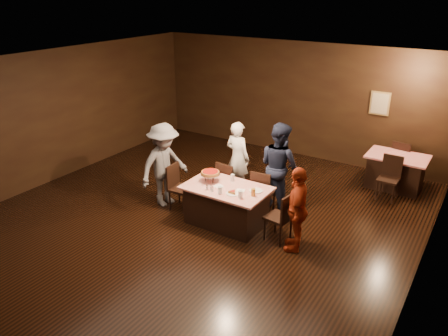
{
  "coord_description": "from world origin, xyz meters",
  "views": [
    {
      "loc": [
        4.53,
        -5.56,
        4.3
      ],
      "look_at": [
        0.31,
        1.05,
        1.0
      ],
      "focal_mm": 35.0,
      "sensor_mm": 36.0,
      "label": 1
    }
  ],
  "objects_px": {
    "chair_back_far": "(402,160)",
    "glass_front_left": "(220,190)",
    "glass_amber": "(253,192)",
    "diner_white_jacket": "(238,158)",
    "plate_empty": "(256,191)",
    "diner_red_shirt": "(297,209)",
    "chair_end_right": "(278,216)",
    "glass_back": "(233,178)",
    "main_table": "(226,205)",
    "diner_navy_hoodie": "(279,166)",
    "chair_far_left": "(229,183)",
    "chair_end_left": "(181,188)",
    "chair_back_near": "(388,179)",
    "back_table": "(395,172)",
    "pizza_stand": "(210,173)",
    "glass_front_right": "(240,194)",
    "diner_grey_knit": "(164,165)",
    "chair_far_right": "(263,192)"
  },
  "relations": [
    {
      "from": "back_table",
      "to": "glass_front_left",
      "type": "distance_m",
      "value": 4.43
    },
    {
      "from": "chair_far_left",
      "to": "diner_navy_hoodie",
      "type": "xyz_separation_m",
      "value": [
        0.92,
        0.42,
        0.44
      ]
    },
    {
      "from": "plate_empty",
      "to": "diner_grey_knit",
      "type": "bearing_deg",
      "value": -176.01
    },
    {
      "from": "chair_end_right",
      "to": "glass_back",
      "type": "height_order",
      "value": "chair_end_right"
    },
    {
      "from": "chair_far_left",
      "to": "plate_empty",
      "type": "bearing_deg",
      "value": 152.44
    },
    {
      "from": "diner_navy_hoodie",
      "to": "glass_front_left",
      "type": "distance_m",
      "value": 1.54
    },
    {
      "from": "diner_white_jacket",
      "to": "diner_red_shirt",
      "type": "relative_size",
      "value": 1.06
    },
    {
      "from": "diner_grey_knit",
      "to": "glass_front_left",
      "type": "relative_size",
      "value": 12.62
    },
    {
      "from": "diner_red_shirt",
      "to": "glass_amber",
      "type": "xyz_separation_m",
      "value": [
        -0.88,
        0.04,
        0.07
      ]
    },
    {
      "from": "back_table",
      "to": "glass_back",
      "type": "xyz_separation_m",
      "value": [
        -2.41,
        -3.15,
        0.46
      ]
    },
    {
      "from": "chair_end_right",
      "to": "chair_back_far",
      "type": "relative_size",
      "value": 1.0
    },
    {
      "from": "chair_back_near",
      "to": "glass_front_left",
      "type": "xyz_separation_m",
      "value": [
        -2.31,
        -3.05,
        0.37
      ]
    },
    {
      "from": "chair_back_far",
      "to": "diner_navy_hoodie",
      "type": "xyz_separation_m",
      "value": [
        -1.84,
        -2.88,
        0.44
      ]
    },
    {
      "from": "chair_back_far",
      "to": "pizza_stand",
      "type": "height_order",
      "value": "pizza_stand"
    },
    {
      "from": "glass_front_right",
      "to": "glass_amber",
      "type": "xyz_separation_m",
      "value": [
        0.15,
        0.2,
        0.0
      ]
    },
    {
      "from": "chair_end_right",
      "to": "diner_navy_hoodie",
      "type": "xyz_separation_m",
      "value": [
        -0.58,
        1.17,
        0.44
      ]
    },
    {
      "from": "chair_back_near",
      "to": "chair_back_far",
      "type": "height_order",
      "value": "same"
    },
    {
      "from": "chair_end_right",
      "to": "glass_back",
      "type": "bearing_deg",
      "value": -96.08
    },
    {
      "from": "chair_end_right",
      "to": "diner_white_jacket",
      "type": "relative_size",
      "value": 0.58
    },
    {
      "from": "back_table",
      "to": "diner_white_jacket",
      "type": "height_order",
      "value": "diner_white_jacket"
    },
    {
      "from": "chair_end_left",
      "to": "diner_navy_hoodie",
      "type": "distance_m",
      "value": 2.04
    },
    {
      "from": "chair_end_left",
      "to": "glass_amber",
      "type": "xyz_separation_m",
      "value": [
        1.7,
        -0.05,
        0.37
      ]
    },
    {
      "from": "main_table",
      "to": "plate_empty",
      "type": "bearing_deg",
      "value": 15.26
    },
    {
      "from": "chair_far_right",
      "to": "chair_back_near",
      "type": "relative_size",
      "value": 1.0
    },
    {
      "from": "main_table",
      "to": "chair_back_far",
      "type": "height_order",
      "value": "chair_back_far"
    },
    {
      "from": "glass_amber",
      "to": "diner_red_shirt",
      "type": "bearing_deg",
      "value": -2.88
    },
    {
      "from": "main_table",
      "to": "chair_far_left",
      "type": "height_order",
      "value": "chair_far_left"
    },
    {
      "from": "chair_back_far",
      "to": "glass_front_left",
      "type": "height_order",
      "value": "chair_back_far"
    },
    {
      "from": "back_table",
      "to": "chair_back_far",
      "type": "relative_size",
      "value": 1.37
    },
    {
      "from": "main_table",
      "to": "diner_navy_hoodie",
      "type": "relative_size",
      "value": 0.88
    },
    {
      "from": "diner_white_jacket",
      "to": "plate_empty",
      "type": "relative_size",
      "value": 6.54
    },
    {
      "from": "diner_red_shirt",
      "to": "back_table",
      "type": "bearing_deg",
      "value": 146.6
    },
    {
      "from": "main_table",
      "to": "plate_empty",
      "type": "relative_size",
      "value": 6.4
    },
    {
      "from": "main_table",
      "to": "glass_amber",
      "type": "relative_size",
      "value": 11.43
    },
    {
      "from": "glass_front_left",
      "to": "glass_back",
      "type": "bearing_deg",
      "value": 99.46
    },
    {
      "from": "chair_back_near",
      "to": "glass_front_left",
      "type": "relative_size",
      "value": 6.79
    },
    {
      "from": "main_table",
      "to": "diner_white_jacket",
      "type": "relative_size",
      "value": 0.98
    },
    {
      "from": "chair_back_near",
      "to": "glass_amber",
      "type": "xyz_separation_m",
      "value": [
        -1.76,
        -2.8,
        0.37
      ]
    },
    {
      "from": "chair_end_left",
      "to": "glass_front_left",
      "type": "distance_m",
      "value": 1.24
    },
    {
      "from": "plate_empty",
      "to": "glass_back",
      "type": "distance_m",
      "value": 0.62
    },
    {
      "from": "glass_amber",
      "to": "glass_back",
      "type": "height_order",
      "value": "same"
    },
    {
      "from": "pizza_stand",
      "to": "chair_end_right",
      "type": "bearing_deg",
      "value": -1.91
    },
    {
      "from": "chair_far_left",
      "to": "plate_empty",
      "type": "height_order",
      "value": "chair_far_left"
    },
    {
      "from": "glass_front_left",
      "to": "glass_amber",
      "type": "bearing_deg",
      "value": 24.44
    },
    {
      "from": "chair_back_near",
      "to": "diner_red_shirt",
      "type": "xyz_separation_m",
      "value": [
        -0.88,
        -2.85,
        0.3
      ]
    },
    {
      "from": "glass_front_left",
      "to": "back_table",
      "type": "bearing_deg",
      "value": 58.38
    },
    {
      "from": "diner_white_jacket",
      "to": "glass_back",
      "type": "relative_size",
      "value": 11.67
    },
    {
      "from": "glass_front_left",
      "to": "main_table",
      "type": "bearing_deg",
      "value": 99.46
    },
    {
      "from": "diner_navy_hoodie",
      "to": "glass_front_right",
      "type": "distance_m",
      "value": 1.42
    },
    {
      "from": "chair_end_left",
      "to": "pizza_stand",
      "type": "bearing_deg",
      "value": -89.03
    }
  ]
}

